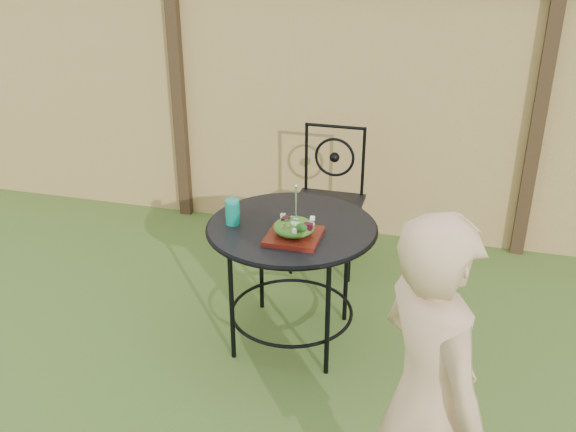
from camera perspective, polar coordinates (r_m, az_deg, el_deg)
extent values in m
plane|color=#294D18|center=(3.28, -2.78, -17.50)|extent=(60.00, 60.00, 0.00)
cube|color=tan|center=(4.74, 5.27, 8.77)|extent=(8.00, 0.05, 1.80)
cube|color=black|center=(5.07, -9.65, 10.15)|extent=(0.09, 0.09, 1.90)
cube|color=black|center=(4.65, 21.27, 7.46)|extent=(0.09, 0.09, 1.90)
cylinder|color=black|center=(3.43, 0.34, -0.93)|extent=(0.90, 0.90, 0.02)
torus|color=black|center=(3.43, 0.34, -1.02)|extent=(0.92, 0.92, 0.02)
torus|color=black|center=(3.69, 0.32, -8.42)|extent=(0.70, 0.70, 0.02)
cylinder|color=black|center=(3.78, 5.21, -4.67)|extent=(0.03, 0.03, 0.71)
cylinder|color=black|center=(3.89, -2.40, -3.67)|extent=(0.03, 0.03, 0.71)
cylinder|color=black|center=(3.46, -5.04, -7.66)|extent=(0.03, 0.03, 0.71)
cylinder|color=black|center=(3.34, 3.54, -8.96)|extent=(0.03, 0.03, 0.71)
cube|color=black|center=(4.35, 3.50, 0.97)|extent=(0.46, 0.46, 0.03)
cylinder|color=black|center=(4.37, 4.25, 7.94)|extent=(0.42, 0.02, 0.02)
torus|color=black|center=(4.44, 4.16, 5.22)|extent=(0.28, 0.02, 0.28)
cylinder|color=black|center=(4.31, 0.25, -2.59)|extent=(0.02, 0.02, 0.44)
cylinder|color=black|center=(4.24, 5.49, -3.24)|extent=(0.02, 0.02, 0.44)
cylinder|color=black|center=(4.66, 1.54, -0.40)|extent=(0.02, 0.02, 0.44)
cylinder|color=black|center=(4.59, 6.39, -0.96)|extent=(0.02, 0.02, 0.44)
cylinder|color=black|center=(4.49, 1.64, 5.22)|extent=(0.02, 0.02, 0.50)
cylinder|color=black|center=(4.41, 6.70, 4.72)|extent=(0.02, 0.02, 0.50)
imported|color=tan|center=(2.33, 12.29, -15.76)|extent=(0.59, 0.62, 1.43)
cube|color=#3C0E08|center=(3.28, 0.53, -1.80)|extent=(0.27, 0.27, 0.02)
ellipsoid|color=#235614|center=(3.26, 0.53, -0.99)|extent=(0.21, 0.21, 0.08)
cylinder|color=silver|center=(3.20, 0.71, 1.09)|extent=(0.01, 0.01, 0.18)
cylinder|color=#0C8C71|center=(3.43, -4.95, 0.39)|extent=(0.08, 0.08, 0.14)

